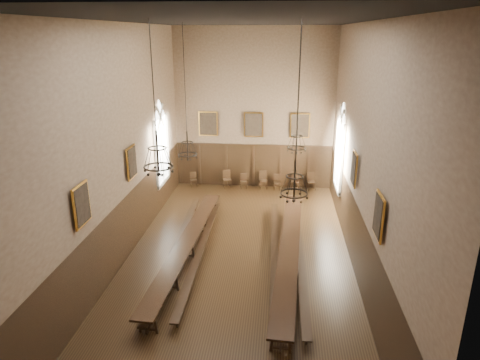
# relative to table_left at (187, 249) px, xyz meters

# --- Properties ---
(floor) EXTENTS (9.00, 18.00, 0.02)m
(floor) POSITION_rel_table_left_xyz_m (2.05, -0.09, -0.41)
(floor) COLOR black
(floor) RESTS_ON ground
(ceiling) EXTENTS (9.00, 18.00, 0.02)m
(ceiling) POSITION_rel_table_left_xyz_m (2.05, -0.09, 8.61)
(ceiling) COLOR black
(ceiling) RESTS_ON ground
(wall_back) EXTENTS (9.00, 0.02, 9.00)m
(wall_back) POSITION_rel_table_left_xyz_m (2.05, 8.92, 4.10)
(wall_back) COLOR #7C644C
(wall_back) RESTS_ON ground
(wall_front) EXTENTS (9.00, 0.02, 9.00)m
(wall_front) POSITION_rel_table_left_xyz_m (2.05, -9.10, 4.10)
(wall_front) COLOR #7C644C
(wall_front) RESTS_ON ground
(wall_left) EXTENTS (0.02, 18.00, 9.00)m
(wall_left) POSITION_rel_table_left_xyz_m (-2.46, -0.09, 4.10)
(wall_left) COLOR #7C644C
(wall_left) RESTS_ON ground
(wall_right) EXTENTS (0.02, 18.00, 9.00)m
(wall_right) POSITION_rel_table_left_xyz_m (6.56, -0.09, 4.10)
(wall_right) COLOR #7C644C
(wall_right) RESTS_ON ground
(wainscot_panelling) EXTENTS (9.00, 18.00, 2.50)m
(wainscot_panelling) POSITION_rel_table_left_xyz_m (2.05, -0.09, 0.85)
(wainscot_panelling) COLOR black
(wainscot_panelling) RESTS_ON floor
(table_left) EXTENTS (1.18, 10.22, 0.80)m
(table_left) POSITION_rel_table_left_xyz_m (0.00, 0.00, 0.00)
(table_left) COLOR black
(table_left) RESTS_ON floor
(table_right) EXTENTS (1.37, 10.76, 0.84)m
(table_right) POSITION_rel_table_left_xyz_m (4.05, -0.20, 0.02)
(table_right) COLOR black
(table_right) RESTS_ON floor
(bench_left_outer) EXTENTS (0.70, 10.24, 0.46)m
(bench_left_outer) POSITION_rel_table_left_xyz_m (-0.47, 0.16, -0.10)
(bench_left_outer) COLOR black
(bench_left_outer) RESTS_ON floor
(bench_left_inner) EXTENTS (0.42, 9.55, 0.43)m
(bench_left_inner) POSITION_rel_table_left_xyz_m (0.53, 0.13, -0.12)
(bench_left_inner) COLOR black
(bench_left_inner) RESTS_ON floor
(bench_right_inner) EXTENTS (0.48, 9.81, 0.44)m
(bench_right_inner) POSITION_rel_table_left_xyz_m (3.49, 0.13, -0.12)
(bench_right_inner) COLOR black
(bench_right_inner) RESTS_ON floor
(bench_right_outer) EXTENTS (0.33, 9.46, 0.43)m
(bench_right_outer) POSITION_rel_table_left_xyz_m (4.49, -0.30, -0.13)
(bench_right_outer) COLOR black
(bench_right_outer) RESTS_ON floor
(chair_0) EXTENTS (0.49, 0.49, 0.86)m
(chair_0) POSITION_rel_table_left_xyz_m (-1.45, 8.45, -0.14)
(chair_0) COLOR black
(chair_0) RESTS_ON floor
(chair_2) EXTENTS (0.56, 0.56, 1.02)m
(chair_2) POSITION_rel_table_left_xyz_m (0.55, 8.46, -0.09)
(chair_2) COLOR black
(chair_2) RESTS_ON floor
(chair_3) EXTENTS (0.44, 0.44, 0.86)m
(chair_3) POSITION_rel_table_left_xyz_m (1.53, 8.43, -0.14)
(chair_3) COLOR black
(chair_3) RESTS_ON floor
(chair_4) EXTENTS (0.53, 0.53, 1.02)m
(chair_4) POSITION_rel_table_left_xyz_m (2.66, 8.50, -0.09)
(chair_4) COLOR black
(chair_4) RESTS_ON floor
(chair_5) EXTENTS (0.41, 0.41, 0.89)m
(chair_5) POSITION_rel_table_left_xyz_m (3.47, 8.38, -0.13)
(chair_5) COLOR black
(chair_5) RESTS_ON floor
(chair_6) EXTENTS (0.47, 0.47, 1.03)m
(chair_6) POSITION_rel_table_left_xyz_m (4.52, 8.49, -0.09)
(chair_6) COLOR black
(chair_6) RESTS_ON floor
(chair_7) EXTENTS (0.54, 0.54, 1.03)m
(chair_7) POSITION_rel_table_left_xyz_m (5.43, 8.47, -0.09)
(chair_7) COLOR black
(chair_7) RESTS_ON floor
(chandelier_back_left) EXTENTS (0.80, 0.80, 5.36)m
(chandelier_back_left) POSITION_rel_table_left_xyz_m (-0.27, 1.98, 3.77)
(chandelier_back_left) COLOR black
(chandelier_back_left) RESTS_ON ceiling
(chandelier_back_right) EXTENTS (0.79, 0.79, 5.17)m
(chandelier_back_right) POSITION_rel_table_left_xyz_m (4.27, 2.77, 3.95)
(chandelier_back_right) COLOR black
(chandelier_back_right) RESTS_ON ceiling
(chandelier_front_left) EXTENTS (0.90, 0.90, 4.40)m
(chandelier_front_left) POSITION_rel_table_left_xyz_m (-0.08, -2.92, 4.64)
(chandelier_front_left) COLOR black
(chandelier_front_left) RESTS_ON ceiling
(chandelier_front_right) EXTENTS (0.84, 0.84, 5.09)m
(chandelier_front_right) POSITION_rel_table_left_xyz_m (4.04, -2.95, 4.00)
(chandelier_front_right) COLOR black
(chandelier_front_right) RESTS_ON ceiling
(portrait_back_0) EXTENTS (1.10, 0.12, 1.40)m
(portrait_back_0) POSITION_rel_table_left_xyz_m (-0.55, 8.79, 3.30)
(portrait_back_0) COLOR gold
(portrait_back_0) RESTS_ON wall_back
(portrait_back_1) EXTENTS (1.10, 0.12, 1.40)m
(portrait_back_1) POSITION_rel_table_left_xyz_m (2.05, 8.79, 3.30)
(portrait_back_1) COLOR gold
(portrait_back_1) RESTS_ON wall_back
(portrait_back_2) EXTENTS (1.10, 0.12, 1.40)m
(portrait_back_2) POSITION_rel_table_left_xyz_m (4.65, 8.79, 3.30)
(portrait_back_2) COLOR gold
(portrait_back_2) RESTS_ON wall_back
(portrait_left_0) EXTENTS (0.12, 1.00, 1.30)m
(portrait_left_0) POSITION_rel_table_left_xyz_m (-2.33, 0.91, 3.30)
(portrait_left_0) COLOR gold
(portrait_left_0) RESTS_ON wall_left
(portrait_left_1) EXTENTS (0.12, 1.00, 1.30)m
(portrait_left_1) POSITION_rel_table_left_xyz_m (-2.33, -3.59, 3.30)
(portrait_left_1) COLOR gold
(portrait_left_1) RESTS_ON wall_left
(portrait_right_0) EXTENTS (0.12, 1.00, 1.30)m
(portrait_right_0) POSITION_rel_table_left_xyz_m (6.43, 0.91, 3.30)
(portrait_right_0) COLOR gold
(portrait_right_0) RESTS_ON wall_right
(portrait_right_1) EXTENTS (0.12, 1.00, 1.30)m
(portrait_right_1) POSITION_rel_table_left_xyz_m (6.43, -3.59, 3.30)
(portrait_right_1) COLOR gold
(portrait_right_1) RESTS_ON wall_right
(window_right) EXTENTS (0.20, 2.20, 4.60)m
(window_right) POSITION_rel_table_left_xyz_m (6.48, 5.41, 3.00)
(window_right) COLOR white
(window_right) RESTS_ON wall_right
(window_left) EXTENTS (0.20, 2.20, 4.60)m
(window_left) POSITION_rel_table_left_xyz_m (-2.38, 5.41, 3.00)
(window_left) COLOR white
(window_left) RESTS_ON wall_left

